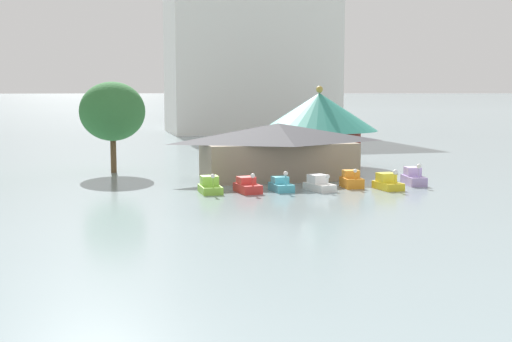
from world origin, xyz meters
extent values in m
cube|color=#8CCC3F|center=(3.28, 37.02, 0.28)|extent=(1.51, 2.64, 0.57)
cube|color=#A0E24F|center=(3.28, 37.35, 0.93)|extent=(1.28, 1.19, 0.72)
cylinder|color=#8CCC3F|center=(3.28, 35.97, 0.93)|extent=(0.14, 0.14, 0.71)
sphere|color=white|center=(3.28, 35.97, 1.44)|extent=(0.32, 0.32, 0.32)
cube|color=red|center=(6.10, 36.57, 0.33)|extent=(1.80, 2.78, 0.66)
cube|color=#E8423C|center=(6.06, 36.90, 0.92)|extent=(1.39, 1.33, 0.52)
cylinder|color=red|center=(6.24, 35.54, 0.95)|extent=(0.14, 0.14, 0.58)
sphere|color=white|center=(6.24, 35.54, 1.42)|extent=(0.36, 0.36, 0.36)
cube|color=#4CB7CC|center=(8.81, 36.64, 0.30)|extent=(1.53, 2.44, 0.60)
cube|color=#5DCDE2|center=(8.79, 36.93, 0.85)|extent=(1.24, 1.13, 0.52)
cylinder|color=#4CB7CC|center=(8.87, 35.70, 0.96)|extent=(0.14, 0.14, 0.73)
sphere|color=white|center=(8.87, 35.70, 1.49)|extent=(0.35, 0.35, 0.35)
cube|color=white|center=(11.77, 36.15, 0.28)|extent=(2.05, 2.96, 0.56)
cube|color=white|center=(11.69, 36.47, 0.90)|extent=(1.46, 1.48, 0.67)
cylinder|color=white|center=(12.05, 35.11, 0.81)|extent=(0.14, 0.14, 0.50)
sphere|color=white|center=(12.05, 35.11, 1.22)|extent=(0.33, 0.33, 0.33)
cube|color=orange|center=(14.84, 37.09, 0.39)|extent=(1.64, 2.33, 0.79)
cube|color=gold|center=(14.87, 37.37, 1.08)|extent=(1.31, 1.10, 0.59)
cylinder|color=orange|center=(14.76, 36.21, 1.04)|extent=(0.14, 0.14, 0.51)
sphere|color=white|center=(14.76, 36.21, 1.46)|extent=(0.31, 0.31, 0.31)
cube|color=yellow|center=(17.22, 35.39, 0.29)|extent=(1.74, 2.68, 0.58)
cube|color=yellow|center=(17.19, 35.70, 0.93)|extent=(1.39, 1.26, 0.69)
cylinder|color=yellow|center=(17.31, 34.37, 0.94)|extent=(0.14, 0.14, 0.71)
sphere|color=white|center=(17.31, 34.37, 1.49)|extent=(0.39, 0.39, 0.39)
cube|color=#B299D8|center=(20.38, 37.19, 0.37)|extent=(1.71, 2.92, 0.74)
cube|color=#C8ADF0|center=(20.43, 37.53, 1.09)|extent=(1.31, 1.39, 0.70)
cylinder|color=#B299D8|center=(20.23, 36.09, 1.11)|extent=(0.14, 0.14, 0.75)
sphere|color=white|center=(20.23, 36.09, 1.67)|extent=(0.38, 0.38, 0.38)
cube|color=gray|center=(10.59, 43.62, 1.61)|extent=(13.03, 5.98, 3.22)
pyramid|color=#4C4C51|center=(10.59, 43.62, 4.05)|extent=(14.07, 6.88, 1.67)
cylinder|color=#993328|center=(17.15, 51.35, 1.85)|extent=(8.35, 8.35, 3.70)
cone|color=teal|center=(17.15, 51.35, 5.58)|extent=(11.72, 11.72, 3.76)
sphere|color=#B7993D|center=(17.15, 51.35, 7.80)|extent=(0.70, 0.70, 0.70)
cylinder|color=brown|center=(-3.21, 51.69, 1.51)|extent=(0.54, 0.54, 3.01)
ellipsoid|color=#337038|center=(-3.21, 51.69, 5.78)|extent=(6.11, 6.11, 5.52)
cube|color=silver|center=(23.84, 106.41, 13.40)|extent=(29.25, 16.36, 26.79)
camera|label=1|loc=(-6.19, -13.53, 7.96)|focal=47.89mm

